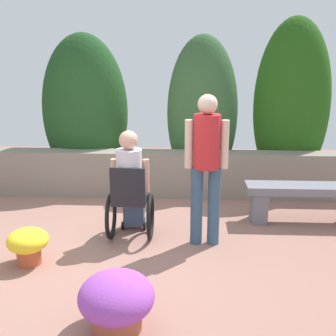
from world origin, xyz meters
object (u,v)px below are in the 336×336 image
object	(u,v)px
stone_bench	(308,197)
person_standing_companion	(206,160)
flower_pot_terracotta_by_wall	(117,301)
person_in_wheelchair	(130,188)
flower_pot_red_accent	(28,244)

from	to	relation	value
stone_bench	person_standing_companion	size ratio (longest dim) A/B	0.93
stone_bench	flower_pot_terracotta_by_wall	size ratio (longest dim) A/B	2.65
person_in_wheelchair	flower_pot_red_accent	bearing A→B (deg)	-138.54
flower_pot_terracotta_by_wall	person_standing_companion	bearing A→B (deg)	65.13
stone_bench	flower_pot_red_accent	world-z (taller)	stone_bench
flower_pot_terracotta_by_wall	flower_pot_red_accent	distance (m)	1.53
person_in_wheelchair	person_standing_companion	xyz separation A→B (m)	(0.89, -0.14, 0.39)
person_standing_companion	flower_pot_red_accent	world-z (taller)	person_standing_companion
person_in_wheelchair	stone_bench	bearing A→B (deg)	19.17
stone_bench	flower_pot_terracotta_by_wall	bearing A→B (deg)	-131.26
person_in_wheelchair	flower_pot_red_accent	size ratio (longest dim) A/B	3.05
person_in_wheelchair	flower_pot_red_accent	distance (m)	1.30
person_in_wheelchair	flower_pot_terracotta_by_wall	bearing A→B (deg)	-81.01
stone_bench	person_in_wheelchair	world-z (taller)	person_in_wheelchair
person_in_wheelchair	person_standing_companion	world-z (taller)	person_standing_companion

